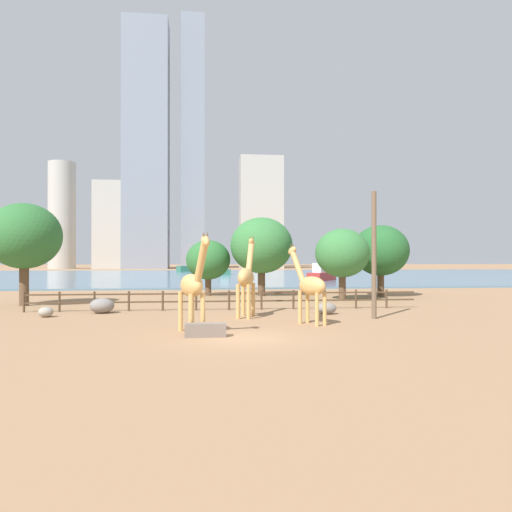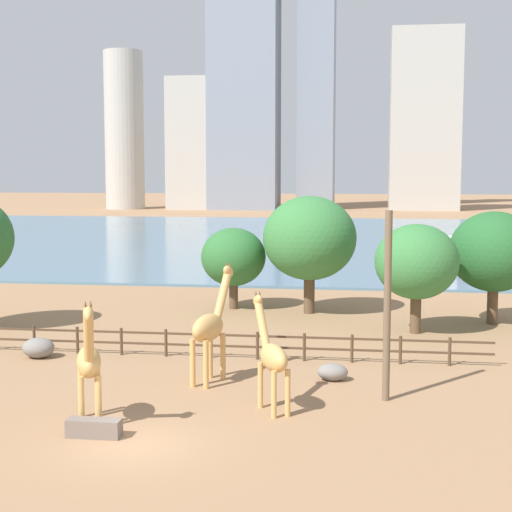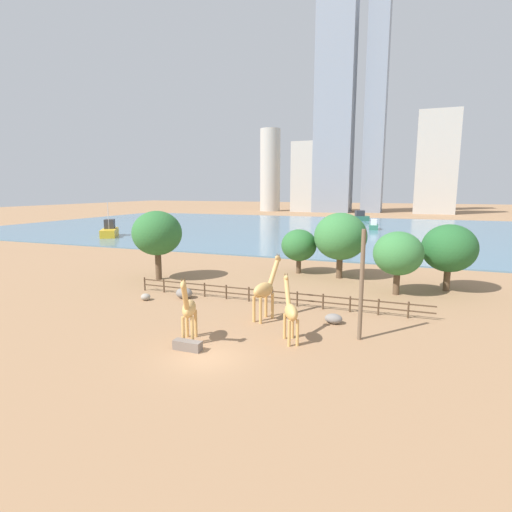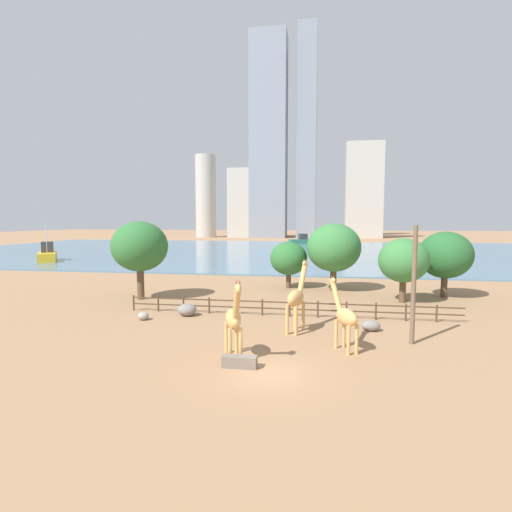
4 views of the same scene
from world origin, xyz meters
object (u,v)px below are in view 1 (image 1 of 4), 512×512
Objects in this scene: tree_center_broad at (208,260)px; boat_barge at (192,267)px; feeding_trough at (205,330)px; boulder_by_pole at (102,306)px; tree_right_small at (381,251)px; tree_left_large at (24,236)px; tree_right_tall at (262,246)px; boat_sailboat at (224,270)px; boulder_small at (326,308)px; giraffe_tall at (246,277)px; tree_left_small at (342,253)px; giraffe_young at (193,285)px; boulder_near_fence at (46,312)px; utility_pole at (374,255)px; giraffe_companion at (310,286)px; boat_tug at (321,275)px.

boat_barge is (-2.63, 80.67, -2.03)m from tree_center_broad.
boulder_by_pole is at bearing 121.79° from feeding_trough.
tree_left_large is at bearing -168.94° from tree_right_small.
feeding_trough is 0.25× the size of tree_right_tall.
boulder_small is at bearing 178.00° from boat_sailboat.
boulder_small is at bearing -67.03° from tree_center_broad.
tree_right_tall reaches higher than feeding_trough.
tree_left_small is (9.08, 11.24, 1.55)m from giraffe_tall.
boulder_near_fence is (-8.65, 7.24, -1.89)m from giraffe_young.
boulder_small is at bearing -1.12° from boulder_near_fence.
tree_right_tall is at bearing 103.12° from utility_pole.
boat_barge is (-7.57, 101.60, -0.75)m from giraffe_companion.
tree_left_large reaches higher than giraffe_tall.
tree_center_broad is 15.84m from tree_right_small.
feeding_trough is 21.13m from tree_left_large.
tree_right_tall is 10.86m from tree_right_small.
giraffe_companion is at bearing -123.55° from giraffe_tall.
giraffe_tall is at bearing -29.63° from tree_left_large.
boat_sailboat is at bearing 93.81° from utility_pole.
tree_right_tall is 0.96× the size of boat_barge.
tree_left_small is at bearing 5.70° from tree_left_large.
giraffe_young is at bearing -125.16° from tree_left_small.
boat_barge is (-2.08, 105.24, 0.97)m from feeding_trough.
tree_right_tall is at bearing 22.62° from tree_left_large.
tree_right_small reaches higher than boat_sailboat.
boulder_near_fence is at bearing 43.06° from giraffe_companion.
boulder_by_pole is at bearing 32.24° from boulder_near_fence.
boulder_by_pole is at bearing 60.33° from boat_barge.
giraffe_companion is 6.53m from giraffe_young.
giraffe_companion is 5.19m from boulder_small.
boat_barge is at bearing 102.27° from tree_right_small.
tree_left_small reaches higher than giraffe_young.
boat_tug is at bearing -160.34° from boat_sailboat.
tree_left_small reaches higher than tree_center_broad.
tree_right_small is (10.61, 18.04, 2.14)m from giraffe_companion.
giraffe_companion is 0.72× the size of boat_tug.
tree_left_small is (1.91, 12.89, 0.24)m from utility_pole.
tree_right_tall reaches higher than tree_left_small.
boat_barge reaches higher than boat_tug.
boat_sailboat is at bearing 101.10° from tree_right_small.
utility_pole is at bearing 69.62° from boat_barge.
boulder_by_pole is (-8.84, 3.05, -1.85)m from giraffe_tall.
tree_center_broad is (1.12, 23.37, 1.11)m from giraffe_young.
utility_pole is at bearing -111.78° from tree_right_small.
giraffe_young is 5.44× the size of boulder_near_fence.
giraffe_tall is 0.75× the size of tree_right_small.
tree_right_small is (13.62, 14.47, 1.83)m from giraffe_tall.
utility_pole is 1.23× the size of boat_tug.
utility_pole is 1.23× the size of tree_left_small.
boat_tug is (17.72, 50.40, 0.78)m from feeding_trough.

